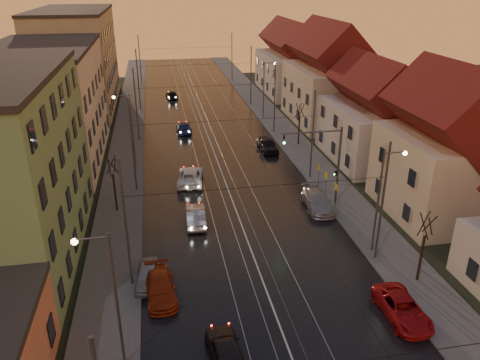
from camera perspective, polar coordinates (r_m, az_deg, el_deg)
road at (r=60.80m, az=-4.02°, el=5.59°), size 16.00×120.00×0.04m
sidewalk_left at (r=60.59m, az=-13.49°, el=4.97°), size 4.00×120.00×0.15m
sidewalk_right at (r=62.59m, az=5.15°, el=6.14°), size 4.00×120.00×0.15m
tram_rail_0 at (r=60.61m, az=-6.10°, el=5.49°), size 0.06×120.00×0.03m
tram_rail_1 at (r=60.72m, az=-4.75°, el=5.58°), size 0.06×120.00×0.03m
tram_rail_2 at (r=60.87m, az=-3.30°, el=5.67°), size 0.06×120.00×0.03m
tram_rail_3 at (r=61.05m, az=-1.96°, el=5.75°), size 0.06×120.00×0.03m
apartment_left_2 at (r=54.26m, az=-22.31°, el=8.23°), size 10.00×20.00×12.00m
apartment_left_3 at (r=77.24m, az=-19.20°, el=13.61°), size 10.00×24.00×14.00m
house_right_1 at (r=42.09m, az=23.80°, el=3.04°), size 8.67×10.20×10.80m
house_right_2 at (r=52.98m, az=16.16°, el=7.19°), size 9.18×12.24×9.20m
house_right_3 at (r=66.07m, az=10.64°, el=11.91°), size 9.18×14.28×11.50m
house_right_4 at (r=82.98m, az=6.21°, el=13.99°), size 9.18×16.32×10.00m
catenary_pole_l_1 at (r=30.22m, az=-13.74°, el=-5.43°), size 0.16×0.16×9.00m
catenary_pole_r_1 at (r=33.55m, az=16.96°, el=-2.76°), size 0.16×0.16×9.00m
catenary_pole_l_2 at (r=43.96m, az=-12.96°, el=4.01°), size 0.16×0.16×9.00m
catenary_pole_r_2 at (r=46.31m, az=8.84°, el=5.35°), size 0.16×0.16×9.00m
catenary_pole_l_3 at (r=58.32m, az=-12.56°, el=8.89°), size 0.16×0.16×9.00m
catenary_pole_r_3 at (r=60.12m, az=4.25°, el=9.82°), size 0.16×0.16×9.00m
catenary_pole_l_4 at (r=72.94m, az=-12.31°, el=11.82°), size 0.16×0.16×9.00m
catenary_pole_r_4 at (r=74.39m, az=1.34°, el=12.57°), size 0.16×0.16×9.00m
catenary_pole_l_5 at (r=90.65m, az=-12.11°, el=14.09°), size 0.16×0.16×9.00m
catenary_pole_r_5 at (r=91.82m, az=-0.99°, el=14.70°), size 0.16×0.16×9.00m
street_lamp_0 at (r=24.15m, az=-15.72°, el=-12.70°), size 1.75×0.32×8.00m
street_lamp_1 at (r=34.40m, az=17.07°, el=-1.39°), size 1.75×0.32×8.00m
street_lamp_2 at (r=49.58m, az=-13.40°, el=6.68°), size 1.75×0.32×8.00m
street_lamp_3 at (r=66.77m, az=3.18°, el=11.59°), size 1.75×0.32×8.00m
traffic_light_mast at (r=40.77m, az=10.71°, el=2.80°), size 5.30×0.32×7.20m
bare_tree_0 at (r=41.10m, az=-15.08°, el=-0.65°), size 1.09×1.09×5.11m
bare_tree_1 at (r=32.98m, az=21.35°, el=-7.90°), size 1.09×1.09×5.11m
bare_tree_2 at (r=56.50m, az=7.23°, el=6.67°), size 1.09×1.09×5.11m
driving_car_0 at (r=26.17m, az=-1.74°, el=-20.18°), size 2.02×4.39×1.46m
driving_car_1 at (r=38.76m, az=-5.43°, el=-4.33°), size 1.70×4.42×1.44m
driving_car_2 at (r=46.26m, az=-6.06°, el=0.47°), size 3.05×5.41×1.43m
driving_car_3 at (r=61.89m, az=-6.89°, el=6.42°), size 1.96×4.53×1.30m
driving_car_4 at (r=79.63m, az=-8.32°, el=10.26°), size 2.03×4.14×1.36m
parked_left_2 at (r=30.89m, az=-9.72°, el=-12.80°), size 2.23×4.70×1.33m
parked_left_3 at (r=32.19m, az=-11.22°, el=-11.32°), size 1.79×3.82×1.27m
parked_right_0 at (r=30.46m, az=19.18°, el=-14.57°), size 2.20×4.71×1.30m
parked_right_1 at (r=41.54m, az=9.48°, el=-2.52°), size 2.35×5.20×1.48m
parked_right_2 at (r=54.59m, az=3.36°, el=4.30°), size 1.99×4.56×1.53m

